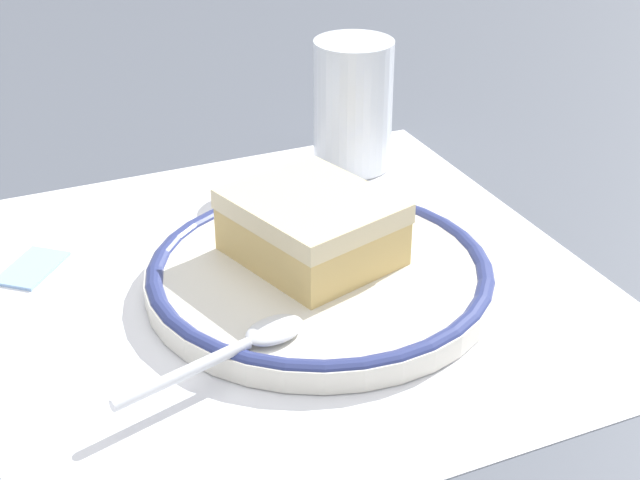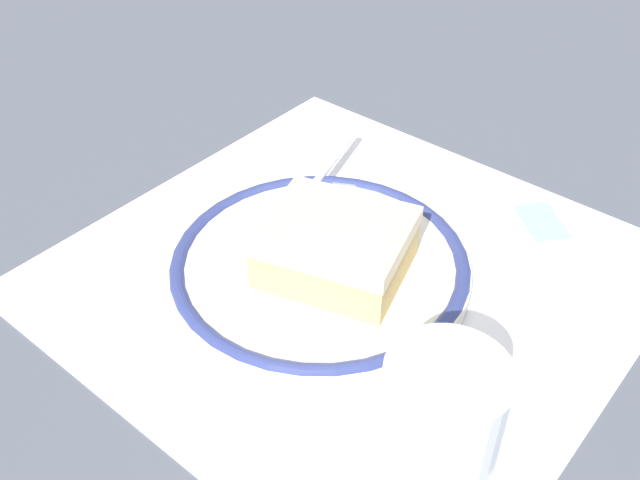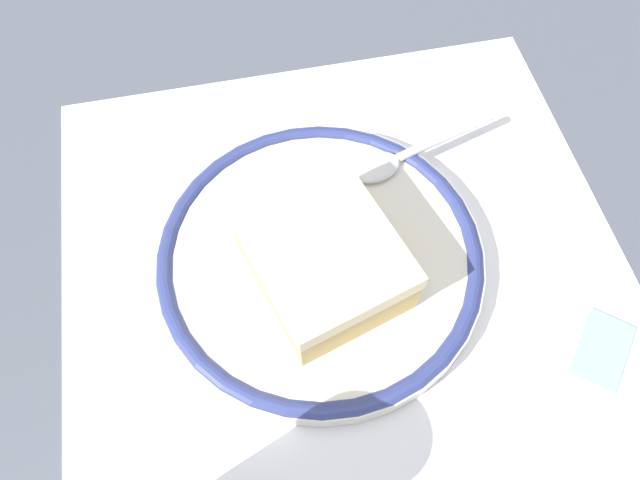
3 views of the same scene
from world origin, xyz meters
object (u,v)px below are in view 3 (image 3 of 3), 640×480
at_px(spoon, 401,156).
at_px(sugar_packet, 605,348).
at_px(plate, 320,258).
at_px(cake_slice, 323,256).

bearing_deg(spoon, sugar_packet, -150.82).
bearing_deg(spoon, plate, 131.11).
relative_size(cake_slice, spoon, 0.99).
height_order(plate, cake_slice, cake_slice).
bearing_deg(sugar_packet, plate, 59.35).
height_order(plate, sugar_packet, plate).
distance_m(plate, sugar_packet, 0.19).
distance_m(plate, cake_slice, 0.03).
distance_m(cake_slice, sugar_packet, 0.19).
relative_size(plate, sugar_packet, 4.49).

